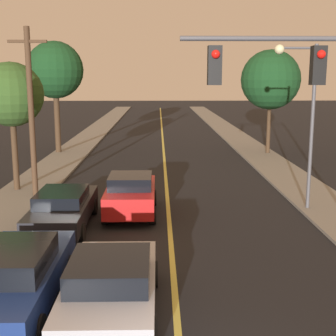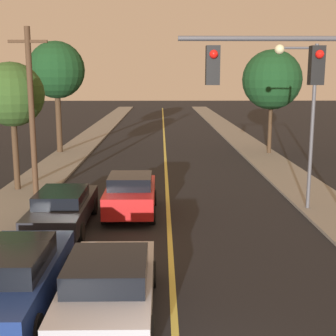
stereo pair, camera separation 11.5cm
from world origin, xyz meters
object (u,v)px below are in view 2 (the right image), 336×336
car_near_lane_front (108,284)px  utility_pole_left (31,110)px  tree_right_near (272,80)px  streetlamp_right (303,104)px  car_near_lane_second (131,194)px  traffic_signal_mast (330,103)px  car_outer_lane_front (9,276)px  tree_left_near (56,70)px  tree_left_far (12,95)px  car_outer_lane_second (63,208)px

car_near_lane_front → utility_pole_left: bearing=112.6°
utility_pole_left → tree_right_near: (12.78, 11.38, 1.17)m
tree_right_near → streetlamp_right: bearing=-98.3°
tree_right_near → car_near_lane_second: bearing=-121.3°
traffic_signal_mast → utility_pole_left: utility_pole_left is taller
traffic_signal_mast → tree_right_near: 20.38m
car_near_lane_second → traffic_signal_mast: (5.18, -6.13, 3.76)m
car_outer_lane_front → traffic_signal_mast: (7.44, 1.23, 3.79)m
streetlamp_right → tree_left_near: size_ratio=0.84×
tree_right_near → tree_left_far: bearing=-143.6°
traffic_signal_mast → tree_left_far: traffic_signal_mast is taller
car_outer_lane_front → tree_left_far: size_ratio=0.87×
car_outer_lane_front → car_outer_lane_second: bearing=90.0°
utility_pole_left → tree_right_near: size_ratio=1.03×
car_outer_lane_second → streetlamp_right: streetlamp_right is taller
traffic_signal_mast → tree_left_far: bearing=137.1°
tree_left_far → car_outer_lane_front: bearing=-74.0°
utility_pole_left → tree_left_near: size_ratio=0.96×
car_near_lane_second → utility_pole_left: utility_pole_left is taller
utility_pole_left → tree_left_far: bearing=135.0°
tree_right_near → car_near_lane_front: bearing=-111.4°
streetlamp_right → tree_left_near: 18.89m
car_outer_lane_front → car_outer_lane_second: (-0.00, 5.83, -0.06)m
car_outer_lane_front → tree_left_far: (-3.17, 11.09, 3.62)m
car_outer_lane_front → tree_right_near: bearing=63.3°
car_near_lane_second → tree_left_far: size_ratio=0.70×
car_near_lane_second → utility_pole_left: size_ratio=0.57×
car_near_lane_second → car_outer_lane_second: (-2.25, -1.53, -0.09)m
tree_left_far → traffic_signal_mast: bearing=-42.9°
utility_pole_left → tree_right_near: utility_pole_left is taller
tree_left_far → tree_right_near: bearing=36.4°
car_near_lane_second → streetlamp_right: (6.51, 0.40, 3.38)m
car_near_lane_front → car_near_lane_second: (-0.00, 7.71, 0.09)m
traffic_signal_mast → utility_pole_left: (-9.47, 8.72, -0.74)m
tree_left_near → streetlamp_right: bearing=-49.2°
car_near_lane_front → car_outer_lane_second: car_near_lane_front is taller
car_near_lane_front → car_outer_lane_front: 2.28m
car_near_lane_front → traffic_signal_mast: 6.64m
car_near_lane_second → tree_right_near: bearing=58.7°
traffic_signal_mast → streetlamp_right: 6.68m
tree_left_near → car_near_lane_second: bearing=-68.4°
car_near_lane_second → car_outer_lane_second: bearing=-145.8°
streetlamp_right → car_outer_lane_front: bearing=-138.5°
car_outer_lane_second → car_near_lane_second: bearing=34.2°
car_outer_lane_front → traffic_signal_mast: 8.44m
streetlamp_right → car_near_lane_second: bearing=-176.5°
car_near_lane_second → tree_left_far: bearing=145.5°
tree_left_far → streetlamp_right: bearing=-15.6°
car_near_lane_second → streetlamp_right: size_ratio=0.64×
car_near_lane_second → car_outer_lane_second: size_ratio=0.81×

